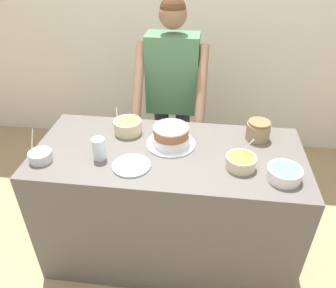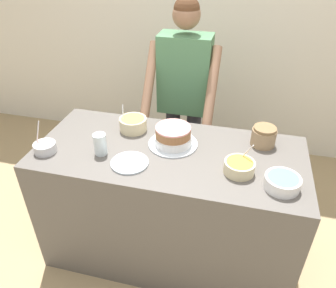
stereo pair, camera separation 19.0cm
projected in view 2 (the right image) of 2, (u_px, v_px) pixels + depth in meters
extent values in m
cube|color=silver|center=(210.00, 20.00, 3.00)|extent=(10.00, 0.05, 2.60)
cube|color=#5B5651|center=(169.00, 205.00, 2.22)|extent=(1.63, 0.73, 0.89)
cylinder|color=#2D2D38|center=(173.00, 148.00, 2.87)|extent=(0.12, 0.12, 0.79)
cylinder|color=#2D2D38|center=(192.00, 151.00, 2.84)|extent=(0.12, 0.12, 0.79)
cube|color=#4C7F56|center=(185.00, 74.00, 2.47)|extent=(0.39, 0.21, 0.59)
cylinder|color=#8E664C|center=(150.00, 80.00, 2.39)|extent=(0.07, 0.38, 0.50)
cylinder|color=#8E664C|center=(212.00, 86.00, 2.30)|extent=(0.07, 0.38, 0.50)
sphere|color=#8E664C|center=(187.00, 15.00, 2.24)|extent=(0.20, 0.20, 0.20)
sphere|color=#51331E|center=(187.00, 9.00, 2.22)|extent=(0.18, 0.18, 0.18)
cylinder|color=silver|center=(173.00, 144.00, 2.03)|extent=(0.31, 0.31, 0.01)
cylinder|color=white|center=(173.00, 140.00, 2.01)|extent=(0.23, 0.23, 0.05)
cylinder|color=#9E663D|center=(173.00, 132.00, 1.98)|extent=(0.22, 0.22, 0.05)
cylinder|color=pink|center=(173.00, 128.00, 1.97)|extent=(0.22, 0.22, 0.01)
cylinder|color=silver|center=(45.00, 148.00, 1.95)|extent=(0.13, 0.13, 0.06)
cylinder|color=pink|center=(44.00, 144.00, 1.94)|extent=(0.11, 0.11, 0.01)
cylinder|color=silver|center=(37.00, 136.00, 1.93)|extent=(0.03, 0.07, 0.18)
cylinder|color=white|center=(282.00, 183.00, 1.68)|extent=(0.18, 0.18, 0.07)
cylinder|color=#60B7E0|center=(283.00, 178.00, 1.66)|extent=(0.16, 0.16, 0.01)
cylinder|color=beige|center=(239.00, 167.00, 1.78)|extent=(0.17, 0.17, 0.07)
cylinder|color=#EF9938|center=(240.00, 163.00, 1.77)|extent=(0.14, 0.14, 0.01)
cylinder|color=silver|center=(244.00, 154.00, 1.80)|extent=(0.09, 0.03, 0.15)
cylinder|color=beige|center=(133.00, 124.00, 2.16)|extent=(0.18, 0.18, 0.09)
cylinder|color=#F2DB4C|center=(133.00, 119.00, 2.13)|extent=(0.15, 0.15, 0.01)
cylinder|color=silver|center=(123.00, 118.00, 2.13)|extent=(0.03, 0.09, 0.16)
cylinder|color=silver|center=(100.00, 144.00, 1.92)|extent=(0.08, 0.08, 0.13)
cylinder|color=silver|center=(130.00, 163.00, 1.86)|extent=(0.22, 0.22, 0.01)
cylinder|color=#9E7F5B|center=(263.00, 137.00, 2.00)|extent=(0.15, 0.15, 0.10)
cylinder|color=olive|center=(265.00, 129.00, 1.97)|extent=(0.14, 0.14, 0.02)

